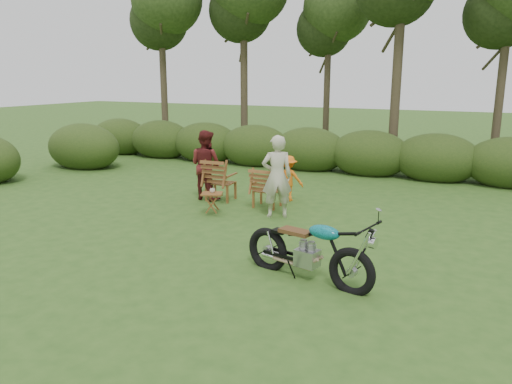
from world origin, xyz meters
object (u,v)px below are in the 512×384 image
at_px(adult_b, 207,199).
at_px(child, 288,200).
at_px(lawn_chair_right, 267,207).
at_px(adult_a, 276,217).
at_px(side_table, 212,204).
at_px(lawn_chair_left, 221,200).
at_px(cup, 212,191).
at_px(motorcycle, 307,279).

bearing_deg(adult_b, child, -148.77).
xyz_separation_m(lawn_chair_right, adult_a, (0.53, -0.67, 0.00)).
bearing_deg(side_table, lawn_chair_right, 53.33).
distance_m(lawn_chair_right, lawn_chair_left, 1.33).
height_order(lawn_chair_left, adult_b, adult_b).
bearing_deg(child, adult_b, 13.80).
bearing_deg(lawn_chair_left, adult_a, 153.19).
relative_size(cup, child, 0.11).
height_order(lawn_chair_right, side_table, side_table).
height_order(motorcycle, child, motorcycle).
xyz_separation_m(motorcycle, child, (-2.11, 4.44, 0.00)).
distance_m(adult_a, adult_b, 2.36).
height_order(cup, adult_a, adult_a).
xyz_separation_m(motorcycle, lawn_chair_right, (-2.33, 3.64, 0.00)).
xyz_separation_m(cup, adult_a, (1.38, 0.42, -0.54)).
distance_m(cup, adult_a, 1.54).
distance_m(motorcycle, lawn_chair_left, 5.24).
bearing_deg(lawn_chair_left, side_table, 107.17).
xyz_separation_m(cup, adult_b, (-0.86, 1.14, -0.54)).
bearing_deg(lawn_chair_right, motorcycle, 122.25).
bearing_deg(lawn_chair_right, adult_b, -2.07).
relative_size(motorcycle, adult_b, 1.22).
height_order(lawn_chair_right, cup, cup).
bearing_deg(adult_a, side_table, -12.57).
bearing_deg(side_table, lawn_chair_left, 111.13).
bearing_deg(cup, child, 60.59).
bearing_deg(cup, adult_a, 16.92).
bearing_deg(lawn_chair_right, child, -105.58).
distance_m(motorcycle, child, 4.92).
relative_size(lawn_chair_left, side_table, 2.14).
relative_size(side_table, child, 0.44).
distance_m(motorcycle, cup, 4.11).
height_order(lawn_chair_right, lawn_chair_left, lawn_chair_left).
height_order(lawn_chair_left, child, child).
xyz_separation_m(lawn_chair_right, child, (0.22, 0.80, 0.00)).
height_order(side_table, adult_b, adult_b).
bearing_deg(adult_a, adult_b, -48.85).
xyz_separation_m(adult_a, adult_b, (-2.24, 0.72, 0.00)).
relative_size(lawn_chair_left, adult_b, 0.61).
relative_size(motorcycle, lawn_chair_right, 2.23).
distance_m(adult_b, child, 2.07).
height_order(side_table, child, child).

